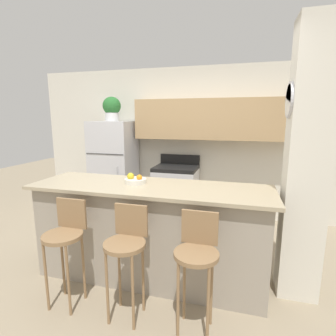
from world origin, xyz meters
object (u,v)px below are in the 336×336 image
potted_plant_on_fridge (112,108)px  refrigerator (114,168)px  bar_stool_right (197,255)px  stove_range (176,192)px  bar_stool_left (65,237)px  bar_stool_mid (127,245)px  fruit_bowl (135,180)px

potted_plant_on_fridge → refrigerator: bearing=-61.3°
refrigerator → bar_stool_right: size_ratio=1.69×
refrigerator → stove_range: (1.13, 0.02, -0.36)m
bar_stool_left → bar_stool_mid: 0.60m
bar_stool_left → fruit_bowl: (0.42, 0.64, 0.41)m
stove_range → bar_stool_left: 2.36m
stove_range → potted_plant_on_fridge: potted_plant_on_fridge is taller
bar_stool_left → potted_plant_on_fridge: bearing=106.4°
bar_stool_mid → bar_stool_right: bearing=0.0°
bar_stool_right → fruit_bowl: fruit_bowl is taller
potted_plant_on_fridge → fruit_bowl: bearing=-56.4°
refrigerator → fruit_bowl: 1.99m
stove_range → bar_stool_mid: bearing=-86.5°
bar_stool_left → fruit_bowl: 0.86m
bar_stool_mid → potted_plant_on_fridge: (-1.27, 2.28, 1.22)m
bar_stool_right → fruit_bowl: (-0.77, 0.64, 0.41)m
bar_stool_left → bar_stool_mid: bearing=0.0°
stove_range → fruit_bowl: fruit_bowl is taller
stove_range → potted_plant_on_fridge: 1.80m
stove_range → bar_stool_left: size_ratio=1.10×
fruit_bowl → bar_stool_mid: bearing=-74.6°
refrigerator → fruit_bowl: (1.09, -1.64, 0.23)m
refrigerator → potted_plant_on_fridge: size_ratio=4.02×
fruit_bowl → stove_range: bearing=88.8°
bar_stool_mid → refrigerator: bearing=119.1°
refrigerator → bar_stool_mid: 2.61m
bar_stool_left → bar_stool_right: (1.19, 0.00, 0.00)m
refrigerator → bar_stool_left: refrigerator is taller
bar_stool_mid → potted_plant_on_fridge: potted_plant_on_fridge is taller
bar_stool_mid → fruit_bowl: bearing=105.4°
stove_range → bar_stool_left: bearing=-101.2°
refrigerator → fruit_bowl: bearing=-56.4°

